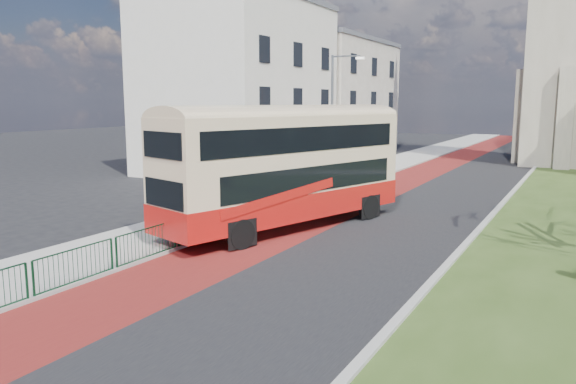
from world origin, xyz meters
The scene contains 11 objects.
ground centered at (0.00, 0.00, 0.00)m, with size 160.00×160.00×0.00m, color black.
road_carriageway centered at (1.50, 20.00, 0.01)m, with size 9.00×120.00×0.01m, color black.
bus_lane centered at (-1.20, 20.00, 0.01)m, with size 3.40×120.00×0.01m, color #591414.
pavement_west centered at (-5.00, 20.00, 0.06)m, with size 4.00×120.00×0.12m, color gray.
kerb_west centered at (-3.00, 20.00, 0.07)m, with size 0.25×120.00×0.13m, color #999993.
kerb_east centered at (6.10, 22.00, 0.07)m, with size 0.25×80.00×0.13m, color #999993.
pedestrian_railing centered at (-2.95, 4.00, 0.55)m, with size 0.07×24.00×1.12m.
street_block_near centered at (-14.00, 22.00, 6.51)m, with size 10.30×14.30×13.00m.
street_block_far centered at (-14.00, 38.00, 5.76)m, with size 10.30×16.30×11.50m.
streetlamp centered at (-4.35, 18.00, 4.59)m, with size 2.13×0.18×8.00m.
bus centered at (-1.15, 5.88, 2.82)m, with size 6.08×12.08×4.93m.
Camera 1 is at (9.87, -14.44, 5.28)m, focal length 35.00 mm.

